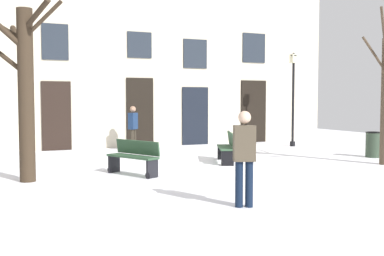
{
  "coord_description": "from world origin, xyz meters",
  "views": [
    {
      "loc": [
        -5.13,
        -10.4,
        1.9
      ],
      "look_at": [
        0.0,
        1.51,
        1.11
      ],
      "focal_mm": 43.0,
      "sensor_mm": 36.0,
      "label": 1
    }
  ],
  "objects": [
    {
      "name": "building_facade",
      "position": [
        0.01,
        7.74,
        4.13
      ],
      "size": [
        18.39,
        0.6,
        8.21
      ],
      "color": "beige",
      "rests_on": "ground"
    },
    {
      "name": "litter_bin",
      "position": [
        6.42,
        1.18,
        0.43
      ],
      "size": [
        0.5,
        0.5,
        0.85
      ],
      "color": "#2D3D2D",
      "rests_on": "ground"
    },
    {
      "name": "person_by_shop_door",
      "position": [
        -1.08,
        -3.35,
        0.95
      ],
      "size": [
        0.43,
        0.34,
        1.71
      ],
      "rotation": [
        0.0,
        0.0,
        2.79
      ],
      "color": "black",
      "rests_on": "ground"
    },
    {
      "name": "bench_facing_shops",
      "position": [
        1.36,
        1.96,
        0.48
      ],
      "size": [
        0.98,
        1.61,
        0.93
      ],
      "rotation": [
        0.0,
        0.0,
        4.33
      ],
      "color": "#2D4C33",
      "rests_on": "ground"
    },
    {
      "name": "person_strolling",
      "position": [
        -0.34,
        6.34,
        0.93
      ],
      "size": [
        0.43,
        0.42,
        1.68
      ],
      "rotation": [
        0.0,
        0.0,
        3.92
      ],
      "color": "#2D271E",
      "rests_on": "ground"
    },
    {
      "name": "ground_plane",
      "position": [
        0.0,
        0.0,
        0.0
      ],
      "size": [
        29.43,
        29.43,
        0.0
      ],
      "primitive_type": "plane",
      "color": "white"
    },
    {
      "name": "bench_back_to_back_right",
      "position": [
        -1.9,
        0.84,
        0.46
      ],
      "size": [
        1.07,
        1.56,
        0.88
      ],
      "rotation": [
        0.0,
        0.0,
        5.18
      ],
      "color": "#2D4C33",
      "rests_on": "ground"
    },
    {
      "name": "tree_left_of_center",
      "position": [
        -4.49,
        0.94,
        2.26
      ],
      "size": [
        2.06,
        2.21,
        4.17
      ],
      "color": "#382B1E",
      "rests_on": "ground"
    },
    {
      "name": "streetlamp",
      "position": [
        6.15,
        5.3,
        2.35
      ],
      "size": [
        0.3,
        0.3,
        3.84
      ],
      "color": "black",
      "rests_on": "ground"
    }
  ]
}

